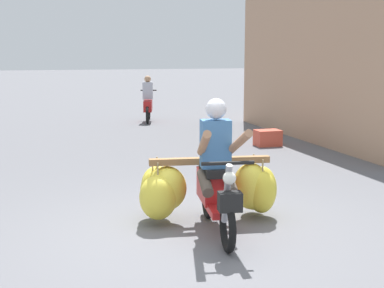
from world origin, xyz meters
TOP-DOWN VIEW (x-y plane):
  - ground_plane at (0.00, 0.00)m, footprint 120.00×120.00m
  - motorbike_main_loaded at (0.33, 0.50)m, footprint 1.84×1.93m
  - motorbike_distant_ahead_left at (1.67, 10.34)m, footprint 0.62×1.59m
  - shopfront_building at (6.10, 5.94)m, footprint 3.20×7.88m
  - produce_crate at (3.38, 5.43)m, footprint 0.56×0.40m

SIDE VIEW (x-z plane):
  - ground_plane at x=0.00m, z-range 0.00..0.00m
  - produce_crate at x=3.38m, z-range 0.00..0.36m
  - motorbike_main_loaded at x=0.33m, z-range -0.32..1.26m
  - motorbike_distant_ahead_left at x=1.67m, z-range -0.13..1.27m
  - shopfront_building at x=6.10m, z-range 0.00..3.62m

